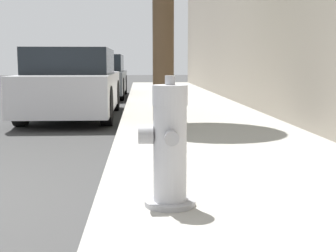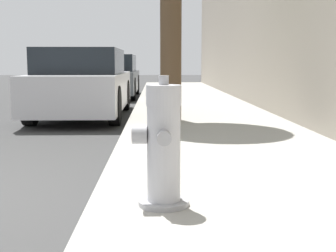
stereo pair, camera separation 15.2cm
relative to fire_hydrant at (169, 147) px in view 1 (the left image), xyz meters
name	(u,v)px [view 1 (the left image)]	position (x,y,z in m)	size (l,w,h in m)	color
sidewalk_slab	(276,201)	(0.84, 0.30, -0.48)	(2.73, 40.00, 0.15)	#99968E
fire_hydrant	(169,147)	(0.00, 0.00, 0.00)	(0.39, 0.40, 0.89)	#97979C
parked_car_near	(74,84)	(-1.55, 6.59, 0.13)	(1.72, 4.39, 1.40)	#B7B7BC
parked_car_mid	(99,77)	(-1.52, 12.27, 0.12)	(1.72, 4.53, 1.37)	#4C5156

